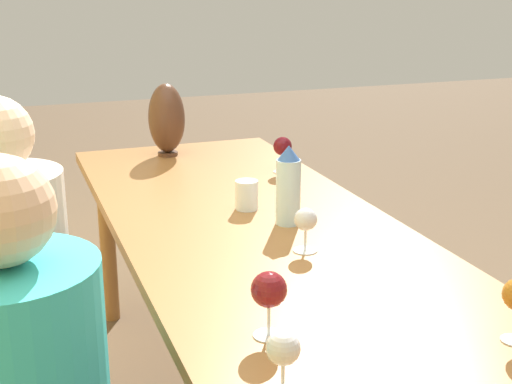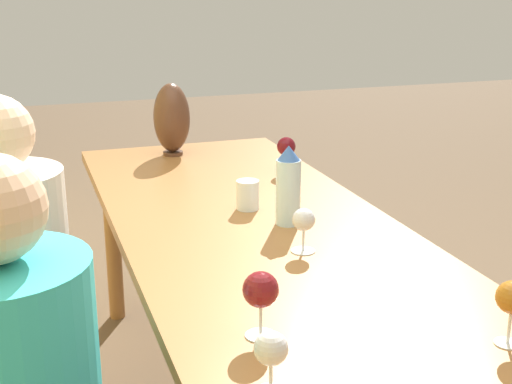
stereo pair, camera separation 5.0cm
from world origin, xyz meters
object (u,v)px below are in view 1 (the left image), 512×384
(wine_glass_1, at_px, (283,350))
(wine_glass_3, at_px, (283,147))
(vase, at_px, (167,119))
(water_tumbler, at_px, (247,195))
(water_bottle, at_px, (288,186))
(wine_glass_0, at_px, (269,291))
(person_far, at_px, (15,282))
(wine_glass_2, at_px, (306,221))

(wine_glass_1, xyz_separation_m, wine_glass_3, (1.42, -0.58, 0.01))
(vase, relative_size, wine_glass_3, 2.19)
(vase, bearing_deg, water_tumbler, -174.53)
(water_bottle, relative_size, wine_glass_3, 1.78)
(wine_glass_0, height_order, wine_glass_1, wine_glass_0)
(wine_glass_3, height_order, person_far, person_far)
(wine_glass_2, distance_m, person_far, 0.89)
(water_bottle, distance_m, water_tumbler, 0.21)
(wine_glass_0, bearing_deg, wine_glass_3, -23.36)
(wine_glass_3, bearing_deg, wine_glass_2, 162.33)
(vase, height_order, wine_glass_0, vase)
(wine_glass_3, bearing_deg, wine_glass_0, 156.64)
(wine_glass_1, bearing_deg, water_tumbler, -15.78)
(wine_glass_3, relative_size, person_far, 0.12)
(wine_glass_1, bearing_deg, vase, -6.72)
(water_bottle, height_order, wine_glass_0, water_bottle)
(water_bottle, height_order, person_far, person_far)
(wine_glass_1, distance_m, wine_glass_3, 1.54)
(water_tumbler, xyz_separation_m, wine_glass_0, (-0.83, 0.24, 0.06))
(wine_glass_2, bearing_deg, water_tumbler, 4.34)
(water_tumbler, height_order, vase, vase)
(water_bottle, distance_m, wine_glass_0, 0.73)
(water_tumbler, relative_size, wine_glass_2, 0.77)
(wine_glass_1, bearing_deg, person_far, 24.41)
(water_bottle, xyz_separation_m, person_far, (0.13, 0.82, -0.25))
(wine_glass_2, xyz_separation_m, wine_glass_3, (0.79, -0.25, 0.01))
(wine_glass_1, relative_size, wine_glass_2, 0.98)
(wine_glass_2, bearing_deg, person_far, 64.89)
(wine_glass_2, relative_size, person_far, 0.11)
(wine_glass_3, bearing_deg, water_bottle, 159.55)
(wine_glass_3, distance_m, person_far, 1.14)
(water_bottle, xyz_separation_m, wine_glass_3, (0.56, -0.21, -0.02))
(wine_glass_2, relative_size, wine_glass_3, 0.90)
(wine_glass_1, height_order, wine_glass_3, wine_glass_3)
(water_bottle, xyz_separation_m, wine_glass_1, (-0.86, 0.37, -0.03))
(water_tumbler, xyz_separation_m, wine_glass_1, (-1.04, 0.29, 0.04))
(water_tumbler, relative_size, wine_glass_3, 0.69)
(water_tumbler, bearing_deg, person_far, 93.34)
(wine_glass_2, bearing_deg, vase, 5.09)
(water_bottle, distance_m, wine_glass_3, 0.60)
(wine_glass_0, xyz_separation_m, wine_glass_2, (0.42, -0.27, -0.02))
(wine_glass_1, bearing_deg, water_bottle, -23.09)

